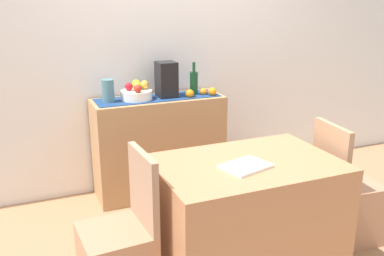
# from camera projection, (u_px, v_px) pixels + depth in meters

# --- Properties ---
(ground_plane) EXTENTS (6.40, 6.40, 0.02)m
(ground_plane) POSITION_uv_depth(u_px,v_px,m) (220.00, 237.00, 3.23)
(ground_plane) COLOR #A47955
(ground_plane) RESTS_ON ground
(room_wall_rear) EXTENTS (6.40, 0.06, 2.70)m
(room_wall_rear) POSITION_uv_depth(u_px,v_px,m) (165.00, 41.00, 3.87)
(room_wall_rear) COLOR white
(room_wall_rear) RESTS_ON ground
(sideboard_console) EXTENTS (1.15, 0.42, 0.89)m
(sideboard_console) POSITION_uv_depth(u_px,v_px,m) (159.00, 146.00, 3.85)
(sideboard_console) COLOR tan
(sideboard_console) RESTS_ON ground
(table_runner) EXTENTS (1.08, 0.32, 0.01)m
(table_runner) POSITION_uv_depth(u_px,v_px,m) (158.00, 98.00, 3.71)
(table_runner) COLOR navy
(table_runner) RESTS_ON sideboard_console
(fruit_bowl) EXTENTS (0.27, 0.27, 0.08)m
(fruit_bowl) POSITION_uv_depth(u_px,v_px,m) (136.00, 95.00, 3.63)
(fruit_bowl) COLOR white
(fruit_bowl) RESTS_ON table_runner
(apple_upper) EXTENTS (0.07, 0.07, 0.07)m
(apple_upper) POSITION_uv_depth(u_px,v_px,m) (138.00, 89.00, 3.53)
(apple_upper) COLOR red
(apple_upper) RESTS_ON fruit_bowl
(apple_center) EXTENTS (0.07, 0.07, 0.07)m
(apple_center) POSITION_uv_depth(u_px,v_px,m) (129.00, 87.00, 3.61)
(apple_center) COLOR red
(apple_center) RESTS_ON fruit_bowl
(apple_right) EXTENTS (0.06, 0.06, 0.06)m
(apple_right) POSITION_uv_depth(u_px,v_px,m) (137.00, 86.00, 3.62)
(apple_right) COLOR #86B130
(apple_right) RESTS_ON fruit_bowl
(apple_left) EXTENTS (0.08, 0.08, 0.08)m
(apple_left) POSITION_uv_depth(u_px,v_px,m) (145.00, 85.00, 3.66)
(apple_left) COLOR gold
(apple_left) RESTS_ON fruit_bowl
(apple_front) EXTENTS (0.08, 0.08, 0.08)m
(apple_front) POSITION_uv_depth(u_px,v_px,m) (136.00, 84.00, 3.69)
(apple_front) COLOR gold
(apple_front) RESTS_ON fruit_bowl
(wine_bottle) EXTENTS (0.07, 0.07, 0.29)m
(wine_bottle) POSITION_uv_depth(u_px,v_px,m) (194.00, 83.00, 3.81)
(wine_bottle) COLOR #154023
(wine_bottle) RESTS_ON sideboard_console
(coffee_maker) EXTENTS (0.16, 0.18, 0.31)m
(coffee_maker) POSITION_uv_depth(u_px,v_px,m) (166.00, 80.00, 3.70)
(coffee_maker) COLOR black
(coffee_maker) RESTS_ON sideboard_console
(ceramic_vase) EXTENTS (0.10, 0.10, 0.19)m
(ceramic_vase) POSITION_uv_depth(u_px,v_px,m) (108.00, 91.00, 3.53)
(ceramic_vase) COLOR slate
(ceramic_vase) RESTS_ON sideboard_console
(orange_loose_near_bowl) EXTENTS (0.07, 0.07, 0.07)m
(orange_loose_near_bowl) POSITION_uv_depth(u_px,v_px,m) (212.00, 92.00, 3.79)
(orange_loose_near_bowl) COLOR orange
(orange_loose_near_bowl) RESTS_ON sideboard_console
(orange_loose_end) EXTENTS (0.07, 0.07, 0.07)m
(orange_loose_end) POSITION_uv_depth(u_px,v_px,m) (190.00, 94.00, 3.72)
(orange_loose_end) COLOR orange
(orange_loose_end) RESTS_ON sideboard_console
(orange_loose_mid) EXTENTS (0.06, 0.06, 0.06)m
(orange_loose_mid) POSITION_uv_depth(u_px,v_px,m) (203.00, 91.00, 3.82)
(orange_loose_mid) COLOR orange
(orange_loose_mid) RESTS_ON sideboard_console
(dining_table) EXTENTS (1.15, 0.78, 0.74)m
(dining_table) POSITION_uv_depth(u_px,v_px,m) (245.00, 214.00, 2.79)
(dining_table) COLOR #BB7C53
(dining_table) RESTS_ON ground
(open_book) EXTENTS (0.33, 0.28, 0.02)m
(open_book) POSITION_uv_depth(u_px,v_px,m) (246.00, 166.00, 2.59)
(open_book) COLOR white
(open_book) RESTS_ON dining_table
(chair_by_corner) EXTENTS (0.44, 0.44, 0.90)m
(chair_by_corner) POSITION_uv_depth(u_px,v_px,m) (345.00, 205.00, 3.13)
(chair_by_corner) COLOR tan
(chair_by_corner) RESTS_ON ground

